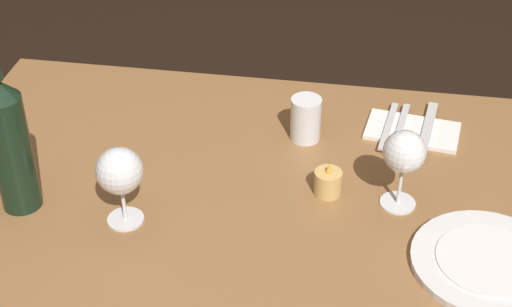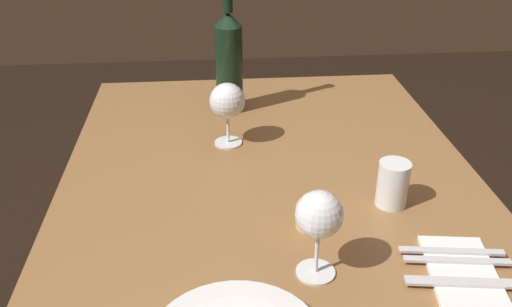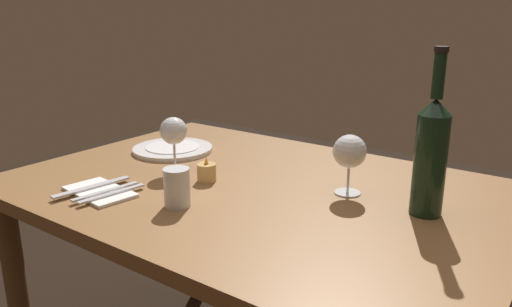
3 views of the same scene
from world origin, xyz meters
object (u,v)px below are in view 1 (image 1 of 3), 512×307
fork_inner (401,127)px  fork_outer (389,126)px  wine_bottle (9,140)px  dinner_plate (488,263)px  table_knife (427,129)px  water_tumbler (306,121)px  wine_glass_right (120,173)px  folded_napkin (412,131)px  wine_glass_left (404,154)px  votive_candle (328,183)px

fork_inner → fork_outer: bearing=180.0°
fork_inner → wine_bottle: bearing=-152.7°
wine_bottle → dinner_plate: (0.83, -0.03, -0.13)m
dinner_plate → fork_outer: size_ratio=1.43×
fork_inner → table_knife: bearing=0.0°
water_tumbler → table_knife: size_ratio=0.44×
dinner_plate → fork_inner: size_ratio=1.43×
wine_glass_right → folded_napkin: wine_glass_right is taller
wine_glass_left → wine_bottle: size_ratio=0.42×
table_knife → folded_napkin: bearing=180.0°
wine_bottle → folded_napkin: bearing=26.5°
wine_glass_left → dinner_plate: wine_glass_left is taller
wine_bottle → fork_inner: size_ratio=2.08×
votive_candle → dinner_plate: 0.32m
table_knife → wine_glass_right: bearing=-145.8°
fork_inner → folded_napkin: bearing=0.0°
wine_glass_left → dinner_plate: bearing=-43.1°
water_tumbler → votive_candle: bearing=-70.6°
dinner_plate → fork_outer: 0.42m
wine_glass_right → water_tumbler: size_ratio=1.64×
wine_glass_right → folded_napkin: (0.51, 0.37, -0.10)m
wine_bottle → water_tumbler: size_ratio=4.03×
dinner_plate → table_knife: size_ratio=1.22×
wine_bottle → fork_outer: (0.66, 0.35, -0.13)m
wine_bottle → folded_napkin: wine_bottle is taller
water_tumbler → table_knife: water_tumbler is taller
wine_glass_left → wine_glass_right: 0.50m
wine_glass_right → table_knife: 0.66m
wine_bottle → fork_outer: wine_bottle is taller
folded_napkin → wine_glass_left: bearing=-96.4°
fork_inner → fork_outer: size_ratio=1.00×
wine_glass_right → dinner_plate: wine_glass_right is taller
water_tumbler → fork_outer: 0.18m
wine_bottle → table_knife: wine_bottle is taller
wine_glass_left → wine_bottle: 0.69m
wine_glass_right → dinner_plate: 0.64m
dinner_plate → folded_napkin: dinner_plate is taller
wine_glass_right → fork_outer: bearing=38.6°
folded_napkin → table_knife: bearing=0.0°
wine_glass_left → wine_bottle: bearing=-170.8°
wine_glass_left → votive_candle: 0.16m
votive_candle → fork_inner: 0.27m
wine_glass_left → fork_outer: wine_glass_left is taller
votive_candle → folded_napkin: 0.28m
dinner_plate → wine_glass_right: bearing=178.5°
wine_glass_left → wine_bottle: (-0.68, -0.11, 0.03)m
dinner_plate → fork_outer: (-0.17, 0.38, 0.00)m
wine_bottle → fork_inner: (0.68, 0.35, -0.13)m
fork_inner → table_knife: same height
fork_outer → table_knife: size_ratio=0.86×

